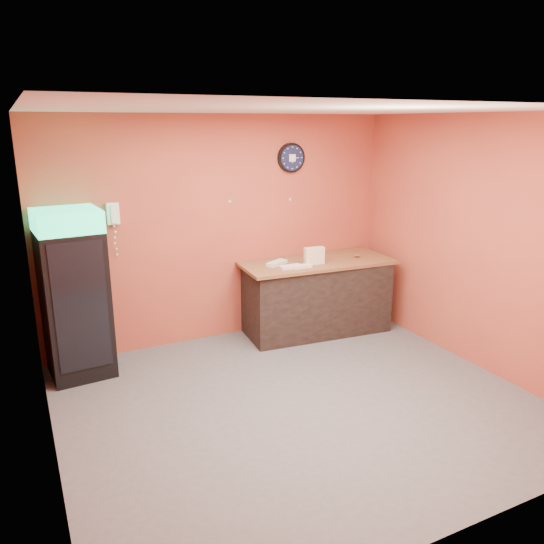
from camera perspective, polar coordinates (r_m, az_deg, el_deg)
floor at (r=5.45m, az=2.90°, el=-13.82°), size 4.50×4.50×0.00m
back_wall at (r=6.69m, az=-5.31°, el=4.57°), size 4.50×0.02×2.80m
left_wall at (r=4.33m, az=-23.89°, el=-3.00°), size 0.02×4.00×2.80m
right_wall at (r=6.30m, az=21.29°, el=2.86°), size 0.02×4.00×2.80m
ceiling at (r=4.74m, az=3.38°, el=17.05°), size 4.50×4.00×0.02m
beverage_cooler at (r=6.03m, az=-20.46°, el=-2.57°), size 0.69×0.70×1.84m
prep_counter at (r=7.04m, az=4.67°, el=-2.72°), size 1.92×0.98×0.93m
wall_clock at (r=6.94m, az=2.09°, el=12.18°), size 0.38×0.06×0.38m
wall_phone at (r=6.24m, az=-16.73°, el=6.05°), size 0.13×0.11×0.24m
butcher_paper at (r=6.91m, az=4.76°, el=1.08°), size 2.04×1.01×0.04m
sub_roll_stack at (r=6.70m, az=4.56°, el=1.75°), size 0.26×0.11×0.22m
wrapped_sandwich_left at (r=6.51m, az=1.99°, el=0.56°), size 0.27×0.11×0.04m
wrapped_sandwich_mid at (r=6.54m, az=3.20°, el=0.61°), size 0.26×0.11×0.04m
wrapped_sandwich_right at (r=6.67m, az=0.51°, el=0.97°), size 0.33×0.25×0.04m
kitchen_tool at (r=6.86m, az=3.32°, el=1.42°), size 0.05×0.05×0.05m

